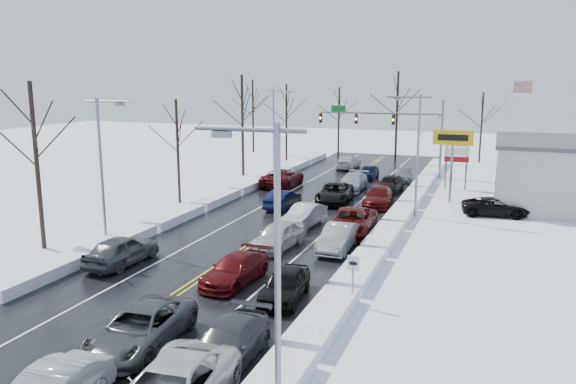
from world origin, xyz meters
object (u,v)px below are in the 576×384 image
at_px(traffic_signal_mast, 393,123).
at_px(tires_plus_sign, 453,142).
at_px(oncoming_car_0, 283,208).
at_px(flagpole, 512,121).

xyz_separation_m(traffic_signal_mast, tires_plus_sign, (7.05, -12.00, -0.49)).
xyz_separation_m(tires_plus_sign, oncoming_car_0, (-12.25, -6.87, -4.99)).
bearing_deg(flagpole, traffic_signal_mast, -170.27).
bearing_deg(oncoming_car_0, tires_plus_sign, -148.72).
bearing_deg(flagpole, oncoming_car_0, -129.03).
relative_size(traffic_signal_mast, flagpole, 1.33).
height_order(traffic_signal_mast, tires_plus_sign, traffic_signal_mast).
relative_size(tires_plus_sign, oncoming_car_0, 1.35).
distance_m(traffic_signal_mast, tires_plus_sign, 13.92).
bearing_deg(traffic_signal_mast, tires_plus_sign, -59.54).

